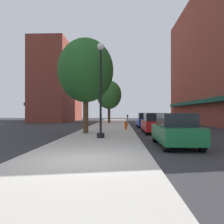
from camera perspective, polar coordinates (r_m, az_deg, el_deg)
ground_plane at (r=25.71m, az=8.37°, el=-3.90°), size 90.00×90.00×0.00m
sidewalk_slab at (r=26.59m, az=-0.48°, el=-3.65°), size 4.80×50.00×0.12m
building_far_background at (r=46.50m, az=-13.14°, el=6.56°), size 6.80×18.00×14.25m
lamppost at (r=14.24m, az=-2.86°, el=5.96°), size 0.48×0.48×5.90m
fire_hydrant at (r=21.48m, az=3.48°, el=-3.26°), size 0.33×0.26×0.79m
parking_meter_near at (r=26.53m, az=3.95°, el=-1.73°), size 0.14×0.09×1.31m
parking_meter_far at (r=28.54m, az=3.83°, el=-1.62°), size 0.14×0.09×1.31m
tree_near at (r=34.97m, az=-0.75°, el=4.32°), size 3.80×3.80×6.49m
tree_mid at (r=17.81m, az=-6.60°, el=10.25°), size 4.24×4.24×7.24m
car_green at (r=11.82m, az=15.58°, el=-4.41°), size 1.80×4.30×1.66m
car_red at (r=18.86m, az=10.57°, el=-2.81°), size 1.80×4.30×1.66m
car_blue at (r=25.90m, az=8.32°, el=-2.08°), size 1.80×4.30×1.66m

